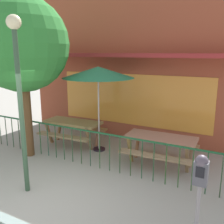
# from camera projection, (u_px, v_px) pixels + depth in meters

# --- Properties ---
(ground) EXTENTS (40.00, 40.00, 0.00)m
(ground) POSITION_uv_depth(u_px,v_px,m) (34.00, 205.00, 4.98)
(ground) COLOR gray
(pub_storefront) EXTENTS (8.15, 1.30, 4.89)m
(pub_storefront) POSITION_uv_depth(u_px,v_px,m) (135.00, 66.00, 8.51)
(pub_storefront) COLOR brown
(pub_storefront) RESTS_ON ground
(patio_fence_front) EXTENTS (6.87, 0.04, 0.97)m
(patio_fence_front) POSITION_uv_depth(u_px,v_px,m) (90.00, 142.00, 6.54)
(patio_fence_front) COLOR #194F2B
(patio_fence_front) RESTS_ON ground
(picnic_table_left) EXTENTS (1.87, 1.46, 0.79)m
(picnic_table_left) POSITION_uv_depth(u_px,v_px,m) (73.00, 126.00, 8.13)
(picnic_table_left) COLOR olive
(picnic_table_left) RESTS_ON ground
(picnic_table_right) EXTENTS (1.85, 1.43, 0.79)m
(picnic_table_right) POSITION_uv_depth(u_px,v_px,m) (161.00, 142.00, 6.66)
(picnic_table_right) COLOR #A06B55
(picnic_table_right) RESTS_ON ground
(patio_umbrella) EXTENTS (2.06, 2.06, 2.51)m
(patio_umbrella) POSITION_uv_depth(u_px,v_px,m) (98.00, 73.00, 7.27)
(patio_umbrella) COLOR black
(patio_umbrella) RESTS_ON ground
(parking_meter_near) EXTENTS (0.18, 0.17, 1.63)m
(parking_meter_near) POSITION_uv_depth(u_px,v_px,m) (200.00, 182.00, 3.33)
(parking_meter_near) COLOR slate
(parking_meter_near) RESTS_ON ground
(street_tree) EXTENTS (2.50, 2.50, 4.35)m
(street_tree) POSITION_uv_depth(u_px,v_px,m) (22.00, 45.00, 6.72)
(street_tree) COLOR brown
(street_tree) RESTS_ON ground
(street_lamp) EXTENTS (0.28, 0.28, 3.58)m
(street_lamp) POSITION_uv_depth(u_px,v_px,m) (18.00, 80.00, 4.98)
(street_lamp) COLOR #324E36
(street_lamp) RESTS_ON ground
(curb_edge) EXTENTS (11.42, 0.20, 0.11)m
(curb_edge) POSITION_uv_depth(u_px,v_px,m) (9.00, 223.00, 4.47)
(curb_edge) COLOR slate
(curb_edge) RESTS_ON ground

